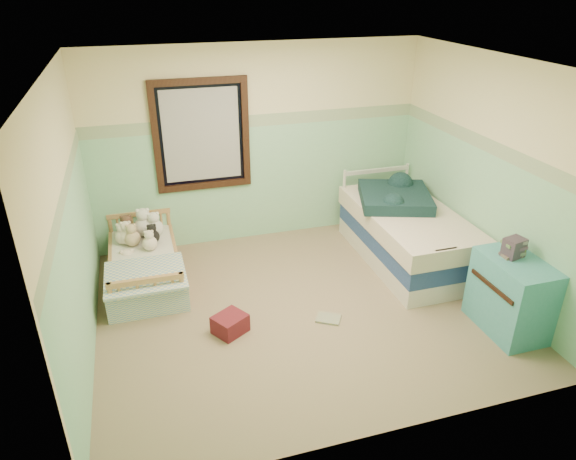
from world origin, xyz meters
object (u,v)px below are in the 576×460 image
object	(u,v)px
plush_floor_cream	(129,268)
dresser	(511,295)
plush_floor_tan	(148,281)
floor_book	(328,318)
toddler_bed_frame	(146,272)
red_pillow	(230,324)
twin_bed_frame	(405,252)

from	to	relation	value
plush_floor_cream	dresser	world-z (taller)	dresser
plush_floor_cream	plush_floor_tan	xyz separation A→B (m)	(0.20, -0.35, -0.01)
floor_book	toddler_bed_frame	bearing A→B (deg)	173.80
plush_floor_cream	floor_book	distance (m)	2.43
plush_floor_cream	red_pillow	distance (m)	1.66
plush_floor_cream	dresser	distance (m)	4.16
twin_bed_frame	dresser	size ratio (longest dim) A/B	2.52
plush_floor_cream	twin_bed_frame	distance (m)	3.33
toddler_bed_frame	plush_floor_tan	size ratio (longest dim) A/B	6.61
twin_bed_frame	dresser	xyz separation A→B (m)	(0.30, -1.53, 0.28)
red_pillow	plush_floor_tan	bearing A→B (deg)	125.61
plush_floor_cream	red_pillow	size ratio (longest dim) A/B	0.81
twin_bed_frame	floor_book	bearing A→B (deg)	-146.33
plush_floor_cream	plush_floor_tan	distance (m)	0.40
dresser	floor_book	bearing A→B (deg)	158.91
plush_floor_cream	floor_book	bearing A→B (deg)	-37.04
toddler_bed_frame	dresser	xyz separation A→B (m)	(3.40, -1.98, 0.29)
plush_floor_tan	floor_book	distance (m)	2.07
toddler_bed_frame	plush_floor_cream	distance (m)	0.21
toddler_bed_frame	floor_book	size ratio (longest dim) A/B	6.34
twin_bed_frame	dresser	world-z (taller)	dresser
plush_floor_tan	toddler_bed_frame	bearing A→B (deg)	94.15
plush_floor_tan	red_pillow	world-z (taller)	plush_floor_tan
twin_bed_frame	dresser	distance (m)	1.58
plush_floor_cream	twin_bed_frame	world-z (taller)	plush_floor_cream
toddler_bed_frame	plush_floor_cream	size ratio (longest dim) A/B	6.32
toddler_bed_frame	floor_book	distance (m)	2.21
plush_floor_tan	dresser	xyz separation A→B (m)	(3.38, -1.74, 0.27)
twin_bed_frame	plush_floor_tan	bearing A→B (deg)	176.04
toddler_bed_frame	floor_book	bearing A→B (deg)	-37.47
dresser	twin_bed_frame	bearing A→B (deg)	101.07
toddler_bed_frame	twin_bed_frame	size ratio (longest dim) A/B	0.79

